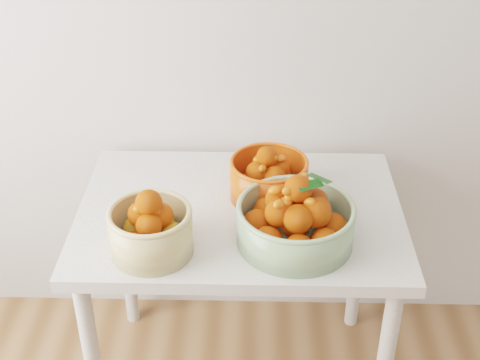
{
  "coord_description": "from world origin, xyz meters",
  "views": [
    {
      "loc": [
        -0.2,
        -0.09,
        1.93
      ],
      "look_at": [
        -0.23,
        1.5,
        0.92
      ],
      "focal_mm": 50.0,
      "sensor_mm": 36.0,
      "label": 1
    }
  ],
  "objects_px": {
    "bowl_orange": "(269,178)",
    "bowl_cream": "(151,229)",
    "bowl_green": "(295,220)",
    "table": "(240,234)"
  },
  "relations": [
    {
      "from": "bowl_green",
      "to": "table",
      "type": "bearing_deg",
      "value": 135.22
    },
    {
      "from": "bowl_cream",
      "to": "bowl_green",
      "type": "height_order",
      "value": "bowl_green"
    },
    {
      "from": "table",
      "to": "bowl_cream",
      "type": "bearing_deg",
      "value": -138.48
    },
    {
      "from": "table",
      "to": "bowl_orange",
      "type": "bearing_deg",
      "value": 39.38
    },
    {
      "from": "table",
      "to": "bowl_cream",
      "type": "height_order",
      "value": "bowl_cream"
    },
    {
      "from": "bowl_green",
      "to": "bowl_orange",
      "type": "relative_size",
      "value": 1.17
    },
    {
      "from": "table",
      "to": "bowl_orange",
      "type": "height_order",
      "value": "bowl_orange"
    },
    {
      "from": "bowl_orange",
      "to": "bowl_cream",
      "type": "bearing_deg",
      "value": -139.04
    },
    {
      "from": "bowl_cream",
      "to": "bowl_green",
      "type": "relative_size",
      "value": 0.67
    },
    {
      "from": "bowl_cream",
      "to": "bowl_green",
      "type": "distance_m",
      "value": 0.4
    }
  ]
}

